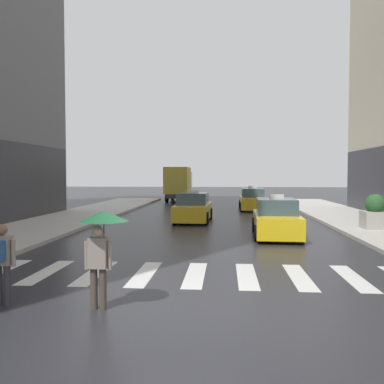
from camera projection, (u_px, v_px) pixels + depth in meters
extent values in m
plane|color=#26262B|center=(184.00, 313.00, 7.79)|extent=(160.00, 160.00, 0.00)
cube|color=silver|center=(0.00, 271.00, 11.22)|extent=(0.50, 2.80, 0.01)
cube|color=silver|center=(47.00, 272.00, 11.11)|extent=(0.50, 2.80, 0.01)
cube|color=silver|center=(95.00, 273.00, 11.00)|extent=(0.50, 2.80, 0.01)
cube|color=silver|center=(145.00, 274.00, 10.89)|extent=(0.50, 2.80, 0.01)
cube|color=silver|center=(195.00, 275.00, 10.78)|extent=(0.50, 2.80, 0.01)
cube|color=silver|center=(247.00, 276.00, 10.67)|extent=(0.50, 2.80, 0.01)
cube|color=silver|center=(299.00, 277.00, 10.56)|extent=(0.50, 2.80, 0.01)
cube|color=silver|center=(353.00, 278.00, 10.45)|extent=(0.50, 2.80, 0.01)
cube|color=yellow|center=(276.00, 223.00, 17.44)|extent=(1.96, 4.56, 0.84)
cube|color=#384C5B|center=(276.00, 206.00, 17.31)|extent=(1.67, 2.16, 0.64)
cube|color=silver|center=(276.00, 197.00, 17.29)|extent=(0.61, 0.26, 0.18)
cylinder|color=black|center=(255.00, 225.00, 18.89)|extent=(0.24, 0.67, 0.66)
cylinder|color=black|center=(292.00, 225.00, 18.69)|extent=(0.24, 0.67, 0.66)
cylinder|color=black|center=(257.00, 233.00, 16.21)|extent=(0.24, 0.67, 0.66)
cylinder|color=black|center=(301.00, 234.00, 16.01)|extent=(0.24, 0.67, 0.66)
cube|color=#F2EAB2|center=(259.00, 217.00, 19.77)|extent=(0.20, 0.05, 0.14)
cube|color=#F2EAB2|center=(285.00, 217.00, 19.62)|extent=(0.20, 0.05, 0.14)
cube|color=gold|center=(193.00, 211.00, 23.09)|extent=(1.98, 4.57, 0.84)
cube|color=#384C5B|center=(193.00, 198.00, 22.96)|extent=(1.68, 2.16, 0.64)
cube|color=silver|center=(193.00, 191.00, 22.94)|extent=(0.61, 0.26, 0.18)
cylinder|color=black|center=(182.00, 213.00, 24.55)|extent=(0.25, 0.67, 0.66)
cylinder|color=black|center=(210.00, 213.00, 24.34)|extent=(0.25, 0.67, 0.66)
cylinder|color=black|center=(175.00, 218.00, 21.87)|extent=(0.25, 0.67, 0.66)
cylinder|color=black|center=(206.00, 218.00, 21.66)|extent=(0.25, 0.67, 0.66)
cube|color=#F2EAB2|center=(188.00, 207.00, 25.42)|extent=(0.20, 0.05, 0.14)
cube|color=#F2EAB2|center=(208.00, 208.00, 25.27)|extent=(0.20, 0.05, 0.14)
cube|color=gold|center=(252.00, 202.00, 30.52)|extent=(1.83, 4.51, 0.84)
cube|color=#384C5B|center=(252.00, 193.00, 30.38)|extent=(1.61, 2.11, 0.64)
cube|color=silver|center=(253.00, 187.00, 30.37)|extent=(0.60, 0.24, 0.18)
cylinder|color=black|center=(240.00, 204.00, 31.94)|extent=(0.22, 0.66, 0.66)
cylinder|color=black|center=(262.00, 204.00, 31.79)|extent=(0.22, 0.66, 0.66)
cylinder|color=black|center=(241.00, 207.00, 29.26)|extent=(0.22, 0.66, 0.66)
cylinder|color=black|center=(266.00, 207.00, 29.11)|extent=(0.22, 0.66, 0.66)
cube|color=#F2EAB2|center=(243.00, 200.00, 32.83)|extent=(0.20, 0.04, 0.14)
cube|color=#F2EAB2|center=(259.00, 200.00, 32.72)|extent=(0.20, 0.04, 0.14)
cube|color=#2D2D2D|center=(179.00, 195.00, 40.53)|extent=(1.86, 6.62, 0.40)
cube|color=silver|center=(182.00, 182.00, 43.77)|extent=(2.12, 1.82, 2.10)
cube|color=#384C5B|center=(183.00, 178.00, 44.67)|extent=(1.89, 0.06, 0.95)
cube|color=gold|center=(178.00, 180.00, 39.58)|extent=(2.25, 4.82, 2.50)
cylinder|color=black|center=(172.00, 195.00, 43.70)|extent=(0.29, 0.90, 0.90)
cylinder|color=black|center=(191.00, 195.00, 43.56)|extent=(0.29, 0.90, 0.90)
cylinder|color=black|center=(167.00, 197.00, 39.18)|extent=(0.29, 0.90, 0.90)
cylinder|color=black|center=(188.00, 198.00, 39.04)|extent=(0.29, 0.90, 0.90)
cylinder|color=#473D33|center=(94.00, 289.00, 8.00)|extent=(0.14, 0.14, 0.82)
cylinder|color=#473D33|center=(103.00, 289.00, 7.99)|extent=(0.14, 0.14, 0.82)
cube|color=gray|center=(98.00, 253.00, 7.96)|extent=(0.36, 0.24, 0.60)
sphere|color=beige|center=(98.00, 231.00, 7.95)|extent=(0.22, 0.22, 0.22)
cylinder|color=gray|center=(87.00, 255.00, 7.98)|extent=(0.09, 0.09, 0.55)
cylinder|color=gray|center=(110.00, 255.00, 7.95)|extent=(0.09, 0.09, 0.55)
cylinder|color=#4C4C4C|center=(104.00, 238.00, 7.94)|extent=(0.02, 0.02, 1.00)
cone|color=#19512D|center=(104.00, 216.00, 7.92)|extent=(0.96, 0.96, 0.20)
cylinder|color=#333338|center=(7.00, 285.00, 8.25)|extent=(0.14, 0.14, 0.82)
cube|color=gray|center=(2.00, 250.00, 8.23)|extent=(0.36, 0.24, 0.60)
sphere|color=brown|center=(2.00, 230.00, 8.21)|extent=(0.22, 0.22, 0.22)
cylinder|color=gray|center=(13.00, 253.00, 8.21)|extent=(0.09, 0.09, 0.55)
cube|color=#A8A399|center=(375.00, 220.00, 18.85)|extent=(1.10, 1.10, 0.80)
sphere|color=#285628|center=(375.00, 204.00, 18.81)|extent=(0.90, 0.90, 0.90)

